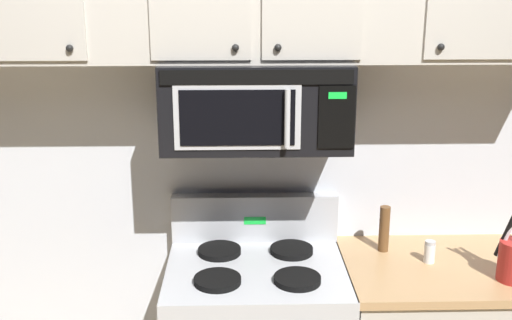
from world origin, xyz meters
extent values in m
cube|color=silver|center=(0.00, 0.79, 1.35)|extent=(5.20, 0.10, 2.70)
cube|color=#B7BABF|center=(0.00, 0.70, 1.01)|extent=(0.76, 0.07, 0.22)
cube|color=#19D83F|center=(0.00, 0.67, 1.01)|extent=(0.10, 0.00, 0.04)
cylinder|color=black|center=(-0.16, 0.28, 0.91)|extent=(0.19, 0.19, 0.02)
cylinder|color=black|center=(0.16, 0.28, 0.91)|extent=(0.19, 0.19, 0.02)
cylinder|color=black|center=(-0.16, 0.56, 0.91)|extent=(0.19, 0.19, 0.02)
cylinder|color=black|center=(0.16, 0.56, 0.91)|extent=(0.19, 0.19, 0.02)
cube|color=black|center=(0.00, 0.54, 1.57)|extent=(0.76, 0.39, 0.35)
cube|color=black|center=(0.00, 0.35, 1.72)|extent=(0.73, 0.01, 0.06)
cube|color=#B7BABF|center=(-0.07, 0.35, 1.56)|extent=(0.49, 0.01, 0.25)
cube|color=black|center=(-0.08, 0.34, 1.56)|extent=(0.44, 0.01, 0.22)
cube|color=black|center=(0.30, 0.35, 1.56)|extent=(0.14, 0.01, 0.25)
cube|color=#19D83F|center=(0.30, 0.34, 1.65)|extent=(0.07, 0.00, 0.03)
cylinder|color=#B7BABF|center=(0.11, 0.32, 1.56)|extent=(0.02, 0.02, 0.23)
sphere|color=black|center=(-0.70, 0.39, 1.82)|extent=(0.03, 0.03, 0.03)
sphere|color=black|center=(-0.08, 0.39, 1.82)|extent=(0.03, 0.03, 0.03)
sphere|color=black|center=(0.08, 0.39, 1.82)|extent=(0.03, 0.03, 0.03)
sphere|color=black|center=(0.70, 0.39, 1.82)|extent=(0.03, 0.03, 0.03)
cube|color=tan|center=(0.84, 0.43, 0.88)|extent=(0.93, 0.65, 0.03)
cylinder|color=black|center=(1.00, 0.30, 1.12)|extent=(0.09, 0.05, 0.27)
cylinder|color=#BCBCC1|center=(1.01, 0.30, 1.12)|extent=(0.08, 0.02, 0.26)
cylinder|color=white|center=(0.74, 0.45, 0.94)|extent=(0.05, 0.05, 0.08)
cylinder|color=#B7BABF|center=(0.74, 0.45, 0.99)|extent=(0.04, 0.04, 0.02)
cylinder|color=brown|center=(0.57, 0.57, 1.00)|extent=(0.05, 0.05, 0.21)
camera|label=1|loc=(-0.07, -1.99, 2.07)|focal=44.03mm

